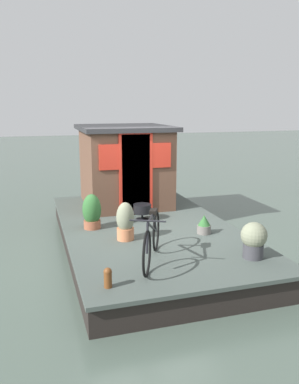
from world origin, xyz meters
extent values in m
plane|color=#47564C|center=(0.00, 0.00, 0.00)|extent=(60.00, 60.00, 0.00)
cube|color=#424C47|center=(0.00, 0.00, 0.42)|extent=(5.75, 3.17, 0.06)
cube|color=black|center=(0.00, 0.00, 0.20)|extent=(5.64, 3.11, 0.39)
cube|color=brown|center=(1.78, 0.00, 1.32)|extent=(1.97, 1.82, 1.73)
cube|color=#28282B|center=(1.78, 0.00, 2.23)|extent=(2.17, 2.02, 0.10)
cube|color=#144733|center=(0.77, 0.00, 1.30)|extent=(0.04, 0.60, 1.70)
cube|color=red|center=(0.77, 0.00, 1.35)|extent=(0.03, 0.72, 1.80)
cube|color=red|center=(0.77, -0.55, 1.70)|extent=(0.03, 0.44, 0.52)
cube|color=red|center=(0.77, 0.55, 1.70)|extent=(0.03, 0.44, 0.52)
torus|color=black|center=(-2.23, 0.66, 0.77)|extent=(0.59, 0.31, 0.64)
torus|color=black|center=(-1.34, 0.24, 0.77)|extent=(0.59, 0.31, 0.64)
cylinder|color=black|center=(-1.75, 0.43, 0.98)|extent=(0.84, 0.42, 0.44)
cylinder|color=black|center=(-1.89, 0.50, 1.17)|extent=(0.55, 0.28, 0.06)
cylinder|color=black|center=(-1.49, 0.31, 0.96)|extent=(0.32, 0.18, 0.40)
cylinder|color=black|center=(-2.19, 0.64, 0.98)|extent=(0.12, 0.08, 0.41)
cube|color=black|center=(-1.63, 0.37, 1.18)|extent=(0.22, 0.18, 0.06)
cylinder|color=black|center=(-2.16, 0.62, 1.21)|extent=(0.23, 0.46, 0.02)
cylinder|color=#38383D|center=(-2.08, -1.08, 0.56)|extent=(0.31, 0.31, 0.22)
sphere|color=gray|center=(-2.08, -1.08, 0.81)|extent=(0.40, 0.40, 0.40)
cylinder|color=#935138|center=(0.10, 1.04, 0.53)|extent=(0.32, 0.32, 0.16)
ellipsoid|color=#2D602D|center=(0.10, 1.04, 0.82)|extent=(0.35, 0.35, 0.59)
cylinder|color=slate|center=(-0.80, -0.85, 0.53)|extent=(0.25, 0.25, 0.15)
cone|color=#2D602D|center=(-0.80, -0.85, 0.70)|extent=(0.23, 0.23, 0.19)
cylinder|color=#C6754C|center=(-0.70, 0.59, 0.56)|extent=(0.30, 0.30, 0.21)
ellipsoid|color=gray|center=(-0.70, 0.59, 0.85)|extent=(0.31, 0.31, 0.53)
cylinder|color=black|center=(0.36, -0.02, 0.69)|extent=(0.36, 0.36, 0.18)
cylinder|color=black|center=(0.36, -0.02, 0.52)|extent=(0.04, 0.04, 0.14)
cylinder|color=black|center=(0.36, -0.02, 0.46)|extent=(0.25, 0.25, 0.02)
cylinder|color=brown|center=(-2.42, 1.23, 0.56)|extent=(0.10, 0.10, 0.21)
sphere|color=brown|center=(-2.42, 1.23, 0.67)|extent=(0.11, 0.11, 0.11)
camera|label=1|loc=(-7.02, 2.08, 2.74)|focal=36.74mm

